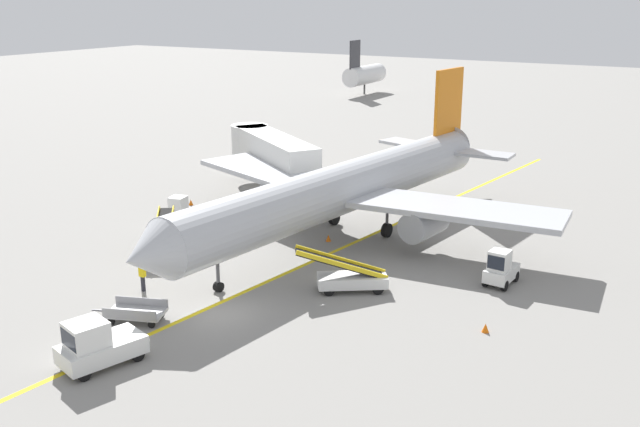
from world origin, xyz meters
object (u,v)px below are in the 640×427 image
Objects in this scene: jet_bridge at (269,149)px; safety_cone_nose_left at (191,202)px; baggage_tug_by_cargo_door at (177,214)px; airliner at (348,187)px; belt_loader_aft_hold at (162,247)px; ground_crew_marshaller at (142,275)px; baggage_tug_near_wing at (501,269)px; belt_loader_forward_hold at (350,277)px; safety_cone_wingtip_left at (218,249)px; pushback_tug at (97,345)px; safety_cone_nose_right at (328,238)px; baggage_cart_loaded at (136,312)px; safety_cone_wingtip_right at (485,328)px.

jet_bridge is 7.80m from safety_cone_nose_left.
airliner is at bearing 20.40° from baggage_tug_by_cargo_door.
ground_crew_marshaller is at bearing -59.88° from belt_loader_aft_hold.
baggage_tug_near_wing is 20.18m from belt_loader_aft_hold.
airliner is 7.30× the size of belt_loader_forward_hold.
safety_cone_nose_left is 11.33m from safety_cone_wingtip_left.
airliner reaches higher than pushback_tug.
pushback_tug is 19.59m from safety_cone_nose_right.
ground_crew_marshaller reaches higher than safety_cone_nose_left.
safety_cone_wingtip_left is (-10.02, 1.21, -0.56)m from belt_loader_forward_hold.
airliner is 9.29× the size of baggage_cart_loaded.
safety_cone_wingtip_left is at bearing -167.45° from baggage_tug_near_wing.
ground_crew_marshaller is (-16.64, -10.72, -0.02)m from baggage_tug_near_wing.
baggage_tug_near_wing is at bearing -8.34° from safety_cone_nose_left.
safety_cone_wingtip_left is at bearing 92.05° from ground_crew_marshaller.
baggage_tug_by_cargo_door is 5.91× the size of safety_cone_wingtip_left.
belt_loader_forward_hold reaches higher than pushback_tug.
baggage_tug_by_cargo_door reaches higher than baggage_cart_loaded.
jet_bridge reaches higher than belt_loader_forward_hold.
ground_crew_marshaller is at bearing 120.12° from pushback_tug.
belt_loader_aft_hold is at bearing -161.37° from baggage_tug_near_wing.
safety_cone_nose_right is (-11.98, 1.65, -0.71)m from baggage_tug_near_wing.
pushback_tug is at bearing -66.77° from baggage_cart_loaded.
baggage_cart_loaded is 15.58m from safety_cone_nose_right.
baggage_tug_by_cargo_door is at bearing -166.26° from safety_cone_nose_right.
baggage_cart_loaded is (-2.84, -16.99, -2.95)m from airliner.
safety_cone_nose_right and safety_cone_wingtip_left have the same top height.
belt_loader_aft_hold reaches higher than safety_cone_nose_left.
pushback_tug is at bearing -124.81° from baggage_tug_near_wing.
ground_crew_marshaller is 3.86× the size of safety_cone_nose_right.
jet_bridge is at bearing 105.46° from ground_crew_marshaller.
pushback_tug is at bearing -59.88° from ground_crew_marshaller.
airliner is 15.11m from ground_crew_marshaller.
pushback_tug is at bearing -58.92° from baggage_tug_by_cargo_door.
airliner is 20.77× the size of ground_crew_marshaller.
pushback_tug is at bearing -70.48° from jet_bridge.
airliner is 12.65m from belt_loader_aft_hold.
baggage_tug_near_wing reaches higher than safety_cone_nose_right.
jet_bridge is 25.42m from baggage_cart_loaded.
baggage_cart_loaded is at bearing -71.15° from jet_bridge.
airliner reaches higher than safety_cone_wingtip_right.
jet_bridge is at bearing 135.84° from belt_loader_forward_hold.
ground_crew_marshaller reaches higher than baggage_cart_loaded.
safety_cone_nose_left is (-11.15, 17.49, -0.25)m from baggage_cart_loaded.
belt_loader_aft_hold is at bearing -131.42° from safety_cone_nose_right.
safety_cone_wingtip_right is (20.29, 0.25, -0.56)m from belt_loader_aft_hold.
baggage_tug_near_wing is 17.31m from safety_cone_wingtip_left.
belt_loader_aft_hold is 2.85× the size of ground_crew_marshaller.
belt_loader_forward_hold is 8.15m from safety_cone_wingtip_right.
baggage_tug_by_cargo_door is (-22.68, -0.97, 0.00)m from baggage_tug_near_wing.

